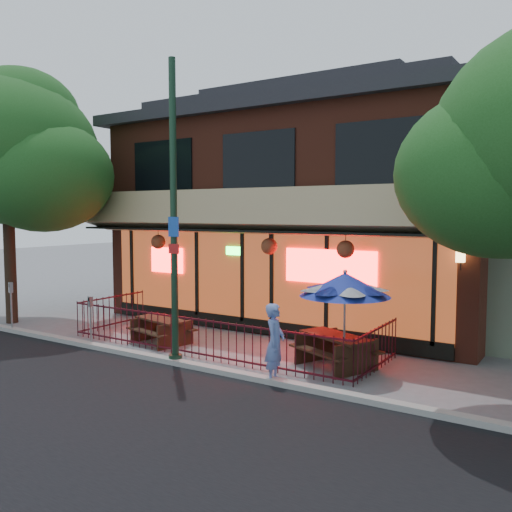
{
  "coord_description": "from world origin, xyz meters",
  "views": [
    {
      "loc": [
        8.34,
        -9.85,
        3.53
      ],
      "look_at": [
        0.7,
        2.0,
        2.39
      ],
      "focal_mm": 38.0,
      "sensor_mm": 36.0,
      "label": 1
    }
  ],
  "objects_px": {
    "street_light": "(174,229)",
    "picnic_table_left": "(162,327)",
    "patio_umbrella": "(345,285)",
    "parking_meter_near": "(91,313)",
    "street_tree_left": "(9,144)",
    "picnic_table_right": "(336,346)",
    "parking_meter_far": "(11,298)",
    "pedestrian": "(275,343)"
  },
  "relations": [
    {
      "from": "parking_meter_far",
      "to": "street_light",
      "type": "bearing_deg",
      "value": 0.7
    },
    {
      "from": "pedestrian",
      "to": "picnic_table_left",
      "type": "bearing_deg",
      "value": 59.79
    },
    {
      "from": "pedestrian",
      "to": "parking_meter_far",
      "type": "relative_size",
      "value": 1.13
    },
    {
      "from": "street_light",
      "to": "pedestrian",
      "type": "height_order",
      "value": "street_light"
    },
    {
      "from": "patio_umbrella",
      "to": "parking_meter_far",
      "type": "bearing_deg",
      "value": -170.88
    },
    {
      "from": "picnic_table_right",
      "to": "street_light",
      "type": "bearing_deg",
      "value": -152.78
    },
    {
      "from": "picnic_table_left",
      "to": "patio_umbrella",
      "type": "relative_size",
      "value": 0.79
    },
    {
      "from": "picnic_table_left",
      "to": "patio_umbrella",
      "type": "distance_m",
      "value": 5.41
    },
    {
      "from": "pedestrian",
      "to": "picnic_table_right",
      "type": "bearing_deg",
      "value": -35.23
    },
    {
      "from": "street_tree_left",
      "to": "parking_meter_far",
      "type": "relative_size",
      "value": 5.49
    },
    {
      "from": "picnic_table_right",
      "to": "parking_meter_near",
      "type": "xyz_separation_m",
      "value": [
        -6.23,
        -1.7,
        0.41
      ]
    },
    {
      "from": "street_tree_left",
      "to": "picnic_table_left",
      "type": "distance_m",
      "value": 7.87
    },
    {
      "from": "street_light",
      "to": "street_tree_left",
      "type": "height_order",
      "value": "street_tree_left"
    },
    {
      "from": "picnic_table_right",
      "to": "parking_meter_far",
      "type": "xyz_separation_m",
      "value": [
        -9.61,
        -1.78,
        0.5
      ]
    },
    {
      "from": "patio_umbrella",
      "to": "parking_meter_far",
      "type": "height_order",
      "value": "patio_umbrella"
    },
    {
      "from": "patio_umbrella",
      "to": "parking_meter_far",
      "type": "distance_m",
      "value": 10.07
    },
    {
      "from": "picnic_table_right",
      "to": "parking_meter_near",
      "type": "relative_size",
      "value": 1.62
    },
    {
      "from": "picnic_table_left",
      "to": "picnic_table_right",
      "type": "height_order",
      "value": "picnic_table_right"
    },
    {
      "from": "picnic_table_right",
      "to": "patio_umbrella",
      "type": "height_order",
      "value": "patio_umbrella"
    },
    {
      "from": "street_light",
      "to": "parking_meter_far",
      "type": "height_order",
      "value": "street_light"
    },
    {
      "from": "street_tree_left",
      "to": "parking_meter_near",
      "type": "xyz_separation_m",
      "value": [
        4.53,
        -0.79,
        -4.77
      ]
    },
    {
      "from": "street_light",
      "to": "patio_umbrella",
      "type": "bearing_deg",
      "value": 22.8
    },
    {
      "from": "street_tree_left",
      "to": "picnic_table_right",
      "type": "bearing_deg",
      "value": 4.84
    },
    {
      "from": "parking_meter_near",
      "to": "parking_meter_far",
      "type": "bearing_deg",
      "value": -178.64
    },
    {
      "from": "patio_umbrella",
      "to": "parking_meter_near",
      "type": "bearing_deg",
      "value": -166.97
    },
    {
      "from": "parking_meter_near",
      "to": "picnic_table_left",
      "type": "bearing_deg",
      "value": 43.32
    },
    {
      "from": "street_light",
      "to": "parking_meter_far",
      "type": "distance_m",
      "value": 6.66
    },
    {
      "from": "parking_meter_near",
      "to": "street_light",
      "type": "bearing_deg",
      "value": -0.05
    },
    {
      "from": "street_light",
      "to": "picnic_table_left",
      "type": "xyz_separation_m",
      "value": [
        -1.59,
        1.26,
        -2.7
      ]
    },
    {
      "from": "picnic_table_left",
      "to": "picnic_table_right",
      "type": "bearing_deg",
      "value": 5.15
    },
    {
      "from": "street_tree_left",
      "to": "picnic_table_right",
      "type": "xyz_separation_m",
      "value": [
        10.77,
        0.91,
        -5.18
      ]
    },
    {
      "from": "street_tree_left",
      "to": "patio_umbrella",
      "type": "height_order",
      "value": "street_tree_left"
    },
    {
      "from": "patio_umbrella",
      "to": "pedestrian",
      "type": "height_order",
      "value": "patio_umbrella"
    },
    {
      "from": "street_light",
      "to": "parking_meter_near",
      "type": "height_order",
      "value": "street_light"
    },
    {
      "from": "street_tree_left",
      "to": "patio_umbrella",
      "type": "xyz_separation_m",
      "value": [
        11.06,
        0.72,
        -3.72
      ]
    },
    {
      "from": "street_light",
      "to": "picnic_table_right",
      "type": "relative_size",
      "value": 3.25
    },
    {
      "from": "parking_meter_near",
      "to": "pedestrian",
      "type": "bearing_deg",
      "value": 0.51
    },
    {
      "from": "street_tree_left",
      "to": "parking_meter_near",
      "type": "bearing_deg",
      "value": -9.84
    },
    {
      "from": "street_tree_left",
      "to": "pedestrian",
      "type": "height_order",
      "value": "street_tree_left"
    },
    {
      "from": "street_tree_left",
      "to": "patio_umbrella",
      "type": "relative_size",
      "value": 3.53
    },
    {
      "from": "street_light",
      "to": "picnic_table_right",
      "type": "height_order",
      "value": "street_light"
    },
    {
      "from": "picnic_table_left",
      "to": "parking_meter_near",
      "type": "xyz_separation_m",
      "value": [
        -1.33,
        -1.26,
        0.45
      ]
    }
  ]
}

